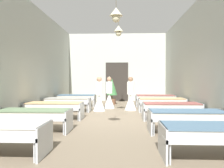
{
  "coord_description": "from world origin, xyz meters",
  "views": [
    {
      "loc": [
        0.34,
        -7.89,
        1.37
      ],
      "look_at": [
        0.0,
        -0.25,
        1.2
      ],
      "focal_mm": 37.62,
      "sensor_mm": 36.0,
      "label": 1
    }
  ],
  "objects_px": {
    "bed_left_row_1": "(34,115)",
    "potted_plant": "(112,89)",
    "bed_left_row_3": "(68,101)",
    "bed_right_row_3": "(162,101)",
    "bed_left_row_2": "(55,106)",
    "bed_left_row_4": "(77,97)",
    "nurse_near_aisle": "(131,98)",
    "nurse_mid_aisle": "(109,97)",
    "bed_right_row_0": "(217,133)",
    "bed_right_row_2": "(171,107)",
    "bed_right_row_1": "(187,116)",
    "bed_right_row_4": "(155,98)",
    "nurse_far_aisle": "(99,99)"
  },
  "relations": [
    {
      "from": "bed_right_row_1",
      "to": "potted_plant",
      "type": "xyz_separation_m",
      "value": [
        -2.18,
        6.66,
        0.4
      ]
    },
    {
      "from": "bed_right_row_0",
      "to": "bed_left_row_4",
      "type": "relative_size",
      "value": 1.0
    },
    {
      "from": "bed_right_row_0",
      "to": "bed_right_row_4",
      "type": "height_order",
      "value": "same"
    },
    {
      "from": "bed_right_row_0",
      "to": "bed_left_row_2",
      "type": "relative_size",
      "value": 1.0
    },
    {
      "from": "bed_left_row_1",
      "to": "bed_right_row_2",
      "type": "relative_size",
      "value": 1.0
    },
    {
      "from": "bed_right_row_0",
      "to": "bed_left_row_1",
      "type": "relative_size",
      "value": 1.0
    },
    {
      "from": "bed_right_row_1",
      "to": "nurse_mid_aisle",
      "type": "height_order",
      "value": "nurse_mid_aisle"
    },
    {
      "from": "bed_left_row_1",
      "to": "nurse_near_aisle",
      "type": "xyz_separation_m",
      "value": [
        2.66,
        4.31,
        0.09
      ]
    },
    {
      "from": "bed_right_row_3",
      "to": "nurse_near_aisle",
      "type": "bearing_deg",
      "value": 157.97
    },
    {
      "from": "bed_left_row_2",
      "to": "bed_right_row_2",
      "type": "xyz_separation_m",
      "value": [
        3.93,
        0.0,
        0.0
      ]
    },
    {
      "from": "bed_right_row_0",
      "to": "bed_left_row_4",
      "type": "xyz_separation_m",
      "value": [
        -3.93,
        7.6,
        0.0
      ]
    },
    {
      "from": "bed_left_row_3",
      "to": "bed_right_row_3",
      "type": "bearing_deg",
      "value": 0.0
    },
    {
      "from": "bed_right_row_1",
      "to": "bed_right_row_2",
      "type": "relative_size",
      "value": 1.0
    },
    {
      "from": "bed_left_row_1",
      "to": "nurse_near_aisle",
      "type": "relative_size",
      "value": 1.28
    },
    {
      "from": "bed_right_row_3",
      "to": "potted_plant",
      "type": "distance_m",
      "value": 3.62
    },
    {
      "from": "bed_left_row_1",
      "to": "nurse_mid_aisle",
      "type": "xyz_separation_m",
      "value": [
        1.69,
        4.94,
        0.09
      ]
    },
    {
      "from": "bed_left_row_4",
      "to": "nurse_mid_aisle",
      "type": "xyz_separation_m",
      "value": [
        1.69,
        -0.76,
        0.09
      ]
    },
    {
      "from": "bed_right_row_3",
      "to": "bed_right_row_4",
      "type": "relative_size",
      "value": 1.0
    },
    {
      "from": "bed_left_row_2",
      "to": "bed_left_row_3",
      "type": "xyz_separation_m",
      "value": [
        0.0,
        1.9,
        0.0
      ]
    },
    {
      "from": "bed_right_row_1",
      "to": "bed_left_row_2",
      "type": "height_order",
      "value": "same"
    },
    {
      "from": "bed_right_row_0",
      "to": "bed_left_row_2",
      "type": "bearing_deg",
      "value": 135.98
    },
    {
      "from": "bed_right_row_0",
      "to": "potted_plant",
      "type": "relative_size",
      "value": 1.36
    },
    {
      "from": "nurse_mid_aisle",
      "to": "bed_right_row_2",
      "type": "bearing_deg",
      "value": -60.01
    },
    {
      "from": "bed_left_row_1",
      "to": "nurse_far_aisle",
      "type": "height_order",
      "value": "nurse_far_aisle"
    },
    {
      "from": "bed_right_row_0",
      "to": "nurse_near_aisle",
      "type": "relative_size",
      "value": 1.28
    },
    {
      "from": "bed_right_row_0",
      "to": "bed_left_row_1",
      "type": "bearing_deg",
      "value": 154.21
    },
    {
      "from": "bed_left_row_3",
      "to": "potted_plant",
      "type": "bearing_deg",
      "value": 58.54
    },
    {
      "from": "nurse_near_aisle",
      "to": "nurse_far_aisle",
      "type": "bearing_deg",
      "value": -66.04
    },
    {
      "from": "bed_left_row_4",
      "to": "potted_plant",
      "type": "height_order",
      "value": "potted_plant"
    },
    {
      "from": "bed_left_row_1",
      "to": "bed_left_row_2",
      "type": "distance_m",
      "value": 1.9
    },
    {
      "from": "bed_left_row_2",
      "to": "bed_left_row_4",
      "type": "bearing_deg",
      "value": 90.0
    },
    {
      "from": "bed_right_row_3",
      "to": "bed_left_row_4",
      "type": "distance_m",
      "value": 4.37
    },
    {
      "from": "nurse_mid_aisle",
      "to": "nurse_far_aisle",
      "type": "height_order",
      "value": "same"
    },
    {
      "from": "bed_left_row_3",
      "to": "potted_plant",
      "type": "xyz_separation_m",
      "value": [
        1.75,
        2.86,
        0.4
      ]
    },
    {
      "from": "nurse_mid_aisle",
      "to": "bed_right_row_4",
      "type": "bearing_deg",
      "value": 12.3
    },
    {
      "from": "bed_right_row_0",
      "to": "bed_left_row_4",
      "type": "distance_m",
      "value": 8.56
    },
    {
      "from": "bed_right_row_2",
      "to": "nurse_far_aisle",
      "type": "height_order",
      "value": "nurse_far_aisle"
    },
    {
      "from": "bed_left_row_3",
      "to": "bed_right_row_3",
      "type": "relative_size",
      "value": 1.0
    },
    {
      "from": "bed_right_row_1",
      "to": "bed_left_row_3",
      "type": "height_order",
      "value": "same"
    },
    {
      "from": "bed_right_row_3",
      "to": "potted_plant",
      "type": "relative_size",
      "value": 1.36
    },
    {
      "from": "nurse_near_aisle",
      "to": "nurse_far_aisle",
      "type": "height_order",
      "value": "same"
    },
    {
      "from": "nurse_near_aisle",
      "to": "bed_right_row_4",
      "type": "bearing_deg",
      "value": 148.43
    },
    {
      "from": "bed_left_row_1",
      "to": "nurse_far_aisle",
      "type": "distance_m",
      "value": 4.21
    },
    {
      "from": "nurse_near_aisle",
      "to": "nurse_mid_aisle",
      "type": "distance_m",
      "value": 1.16
    },
    {
      "from": "bed_left_row_3",
      "to": "bed_right_row_4",
      "type": "relative_size",
      "value": 1.0
    },
    {
      "from": "bed_right_row_0",
      "to": "bed_right_row_2",
      "type": "bearing_deg",
      "value": 90.0
    },
    {
      "from": "bed_left_row_2",
      "to": "bed_left_row_4",
      "type": "height_order",
      "value": "same"
    },
    {
      "from": "bed_left_row_2",
      "to": "nurse_mid_aisle",
      "type": "relative_size",
      "value": 1.28
    },
    {
      "from": "bed_left_row_1",
      "to": "potted_plant",
      "type": "distance_m",
      "value": 6.89
    },
    {
      "from": "nurse_far_aisle",
      "to": "bed_left_row_3",
      "type": "bearing_deg",
      "value": 98.89
    }
  ]
}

